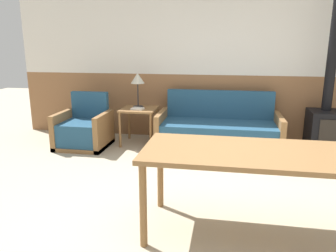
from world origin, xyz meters
The scene contains 9 objects.
ground_plane centered at (0.00, 0.00, 0.00)m, with size 16.00×16.00×0.00m, color #B2A58C.
wall_back centered at (0.00, 2.63, 1.35)m, with size 7.20×0.06×2.70m.
couch centered at (-0.08, 2.08, 0.26)m, with size 1.87×0.83×0.86m.
armchair centered at (-2.18, 1.79, 0.26)m, with size 0.77×0.73×0.83m.
side_table centered at (-1.35, 2.08, 0.49)m, with size 0.55×0.55×0.59m.
table_lamp centered at (-1.39, 2.18, 1.02)m, with size 0.22×0.22×0.55m.
book_stack centered at (-1.35, 1.99, 0.60)m, with size 0.21×0.16×0.03m.
dining_table centered at (0.29, -0.29, 0.67)m, with size 1.88×0.80×0.75m.
wood_stove centered at (1.49, 2.20, 0.63)m, with size 0.49×0.51×2.49m.
Camera 1 is at (0.01, -2.90, 1.59)m, focal length 35.00 mm.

